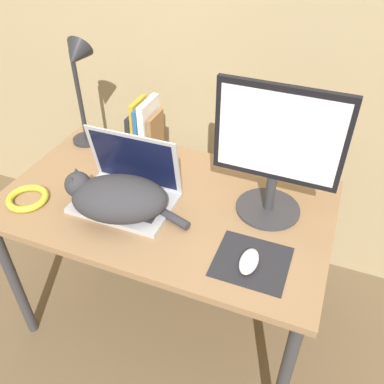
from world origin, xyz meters
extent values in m
plane|color=brown|center=(0.00, 0.00, 0.00)|extent=(12.00, 12.00, 0.00)
cube|color=#93704C|center=(0.00, 0.37, 0.71)|extent=(1.25, 0.74, 0.03)
cylinder|color=#38383D|center=(-0.57, 0.05, 0.35)|extent=(0.04, 0.04, 0.69)
cylinder|color=#38383D|center=(0.57, 0.05, 0.35)|extent=(0.04, 0.04, 0.69)
cylinder|color=#38383D|center=(-0.57, 0.69, 0.35)|extent=(0.04, 0.04, 0.69)
cylinder|color=#38383D|center=(0.57, 0.69, 0.35)|extent=(0.04, 0.04, 0.69)
cube|color=#B7B7BC|center=(-0.13, 0.29, 0.73)|extent=(0.37, 0.25, 0.02)
cube|color=#28282D|center=(-0.13, 0.27, 0.74)|extent=(0.30, 0.13, 0.00)
cube|color=#B7B7BC|center=(-0.13, 0.39, 0.86)|extent=(0.37, 0.05, 0.25)
cube|color=#0F1433|center=(-0.13, 0.38, 0.86)|extent=(0.33, 0.04, 0.21)
ellipsoid|color=#333338|center=(-0.11, 0.23, 0.79)|extent=(0.39, 0.31, 0.15)
sphere|color=#333338|center=(-0.27, 0.22, 0.82)|extent=(0.10, 0.10, 0.10)
cone|color=#333338|center=(-0.29, 0.24, 0.86)|extent=(0.04, 0.04, 0.03)
cone|color=#333338|center=(-0.27, 0.19, 0.86)|extent=(0.04, 0.04, 0.03)
cylinder|color=#333338|center=(0.08, 0.27, 0.74)|extent=(0.14, 0.07, 0.03)
cylinder|color=#333338|center=(0.38, 0.46, 0.73)|extent=(0.24, 0.24, 0.01)
cylinder|color=#333338|center=(0.38, 0.46, 0.80)|extent=(0.04, 0.04, 0.14)
cube|color=black|center=(0.38, 0.46, 1.04)|extent=(0.43, 0.03, 0.34)
cube|color=white|center=(0.38, 0.44, 1.04)|extent=(0.40, 0.01, 0.30)
cube|color=#232328|center=(0.39, 0.18, 0.72)|extent=(0.24, 0.22, 0.00)
ellipsoid|color=silver|center=(0.38, 0.17, 0.74)|extent=(0.06, 0.11, 0.03)
cube|color=#232328|center=(-0.27, 0.64, 0.81)|extent=(0.03, 0.14, 0.19)
cube|color=gold|center=(-0.24, 0.64, 0.84)|extent=(0.03, 0.13, 0.25)
cube|color=#285B93|center=(-0.22, 0.64, 0.84)|extent=(0.03, 0.16, 0.23)
cube|color=white|center=(-0.19, 0.64, 0.85)|extent=(0.03, 0.16, 0.25)
cube|color=olive|center=(-0.17, 0.64, 0.82)|extent=(0.02, 0.13, 0.20)
cylinder|color=#28282D|center=(-0.52, 0.63, 0.73)|extent=(0.13, 0.13, 0.01)
cylinder|color=#28282D|center=(-0.52, 0.63, 0.94)|extent=(0.02, 0.02, 0.41)
cone|color=#28282D|center=(-0.47, 0.59, 1.14)|extent=(0.11, 0.13, 0.14)
torus|color=gold|center=(-0.48, 0.17, 0.73)|extent=(0.16, 0.16, 0.03)
camera|label=1|loc=(0.54, -0.71, 1.71)|focal=38.00mm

